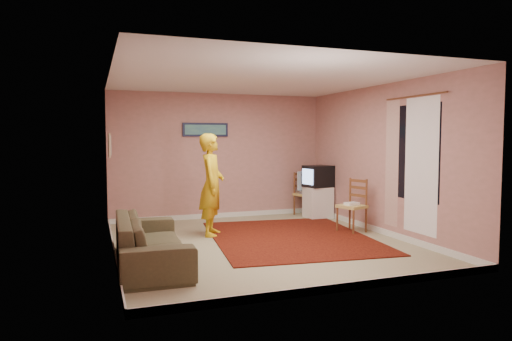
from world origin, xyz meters
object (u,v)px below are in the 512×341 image
object	(u,v)px
tv_cabinet	(318,202)
chair_a	(306,189)
crt_tv	(318,176)
chair_b	(352,200)
person	(212,185)
sofa	(151,241)

from	to	relation	value
tv_cabinet	chair_a	world-z (taller)	chair_a
crt_tv	chair_b	distance (m)	1.56
tv_cabinet	person	world-z (taller)	person
crt_tv	chair_b	size ratio (longest dim) A/B	1.10
chair_a	crt_tv	bearing A→B (deg)	-99.31
crt_tv	sofa	bearing A→B (deg)	-155.35
crt_tv	person	xyz separation A→B (m)	(-2.53, -0.95, -0.00)
tv_cabinet	crt_tv	world-z (taller)	crt_tv
crt_tv	chair_a	size ratio (longest dim) A/B	1.11
tv_cabinet	chair_a	size ratio (longest dim) A/B	1.22
tv_cabinet	chair_b	size ratio (longest dim) A/B	1.21
tv_cabinet	chair_b	xyz separation A→B (m)	(-0.12, -1.52, 0.25)
sofa	person	distance (m)	2.03
sofa	person	size ratio (longest dim) A/B	1.25
chair_a	chair_b	size ratio (longest dim) A/B	0.99
person	sofa	bearing A→B (deg)	163.30
chair_a	person	distance (m)	2.82
chair_a	chair_b	xyz separation A→B (m)	(-0.03, -1.94, 0.01)
person	tv_cabinet	bearing A→B (deg)	-47.54
tv_cabinet	chair_a	bearing A→B (deg)	101.37
sofa	chair_a	bearing A→B (deg)	-49.92
crt_tv	chair_b	world-z (taller)	crt_tv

